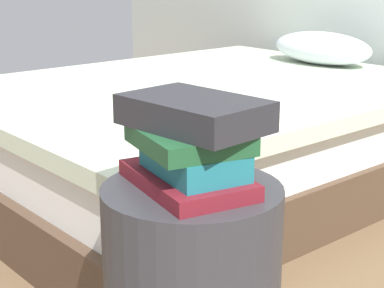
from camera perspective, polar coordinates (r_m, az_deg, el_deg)
The scene contains 5 objects.
bed at distance 2.77m, azimuth 1.14°, elevation 0.91°, with size 1.68×2.11×0.62m.
book_maroon at distance 1.34m, azimuth -0.43°, elevation -3.23°, with size 0.30×0.19×0.03m, color maroon.
book_teal at distance 1.32m, azimuth 0.16°, elevation -1.52°, with size 0.22×0.15×0.06m, color #1E727F.
book_forest at distance 1.30m, azimuth -0.19°, elevation 0.47°, with size 0.23×0.20×0.04m, color #1E512D.
book_charcoal at distance 1.31m, azimuth 0.18°, elevation 2.83°, with size 0.29×0.19×0.06m, color #28282D.
Camera 1 is at (1.02, -0.74, 0.97)m, focal length 59.42 mm.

